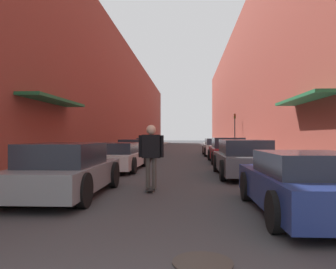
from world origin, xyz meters
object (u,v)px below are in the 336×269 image
object	(u,v)px
parked_car_left_1	(118,157)
parked_car_left_2	(136,150)
parked_car_right_0	(306,184)
traffic_light	(235,128)
parked_car_left_0	(66,170)
parked_car_left_3	(149,147)
parked_car_right_3	(216,147)
parked_car_right_1	(243,159)
parked_car_right_2	(227,151)
skateboarder	(151,150)
manhole_cover	(203,263)

from	to	relation	value
parked_car_left_1	parked_car_left_2	world-z (taller)	parked_car_left_2
parked_car_right_0	traffic_light	xyz separation A→B (m)	(2.10, 24.36, 1.64)
parked_car_left_0	parked_car_right_0	bearing A→B (deg)	-16.90
parked_car_left_3	traffic_light	size ratio (longest dim) A/B	1.43
parked_car_left_3	parked_car_right_3	bearing A→B (deg)	-8.52
parked_car_right_0	parked_car_right_1	xyz separation A→B (m)	(-0.20, 5.74, 0.06)
parked_car_left_1	parked_car_left_2	xyz separation A→B (m)	(-0.09, 5.52, 0.03)
parked_car_right_1	parked_car_right_3	world-z (taller)	parked_car_right_1
parked_car_right_0	parked_car_right_2	world-z (taller)	parked_car_right_2
parked_car_left_2	traffic_light	world-z (taller)	traffic_light
skateboarder	manhole_cover	bearing A→B (deg)	-76.61
parked_car_right_2	parked_car_right_3	xyz separation A→B (m)	(-0.07, 6.20, -0.03)
parked_car_left_1	parked_car_right_1	xyz separation A→B (m)	(4.98, -1.85, 0.06)
traffic_light	parked_car_left_1	bearing A→B (deg)	-113.46
parked_car_left_3	traffic_light	bearing A→B (deg)	37.55
parked_car_left_0	traffic_light	bearing A→B (deg)	72.44
parked_car_right_2	manhole_cover	distance (m)	14.36
parked_car_left_0	parked_car_right_3	distance (m)	17.17
parked_car_left_0	parked_car_left_2	xyz separation A→B (m)	(-0.15, 11.55, -0.02)
parked_car_left_3	parked_car_right_1	size ratio (longest dim) A/B	1.08
parked_car_left_1	traffic_light	bearing A→B (deg)	66.54
parked_car_left_0	parked_car_left_1	xyz separation A→B (m)	(-0.06, 6.03, -0.05)
parked_car_right_0	parked_car_right_1	world-z (taller)	parked_car_right_1
parked_car_right_2	parked_car_right_0	bearing A→B (deg)	-89.67
parked_car_left_0	parked_car_left_1	world-z (taller)	parked_car_left_0
parked_car_right_1	parked_car_left_3	bearing A→B (deg)	111.05
skateboarder	parked_car_right_0	bearing A→B (deg)	-37.33
parked_car_left_2	parked_car_right_3	world-z (taller)	parked_car_right_3
parked_car_right_0	parked_car_left_2	bearing A→B (deg)	111.90
parked_car_left_0	parked_car_left_3	xyz separation A→B (m)	(-0.08, 17.19, -0.01)
parked_car_left_3	parked_car_right_0	size ratio (longest dim) A/B	1.20
parked_car_left_1	parked_car_left_3	xyz separation A→B (m)	(-0.02, 11.16, 0.04)
parked_car_left_3	manhole_cover	xyz separation A→B (m)	(3.20, -21.17, -0.60)
manhole_cover	traffic_light	xyz separation A→B (m)	(4.10, 26.79, 2.20)
traffic_light	parked_car_right_2	bearing A→B (deg)	-99.77
parked_car_left_0	parked_car_right_1	world-z (taller)	parked_car_right_1
parked_car_left_0	traffic_light	distance (m)	23.97
skateboarder	parked_car_right_3	bearing A→B (deg)	79.05
parked_car_right_0	parked_car_right_1	distance (m)	5.75
parked_car_left_3	skateboarder	world-z (taller)	skateboarder
parked_car_right_3	skateboarder	size ratio (longest dim) A/B	2.61
parked_car_left_2	parked_car_right_0	bearing A→B (deg)	-68.10
parked_car_right_2	parked_car_left_3	bearing A→B (deg)	126.41
parked_car_right_0	parked_car_right_1	bearing A→B (deg)	91.96
parked_car_right_0	parked_car_right_3	bearing A→B (deg)	90.44
parked_car_left_1	parked_car_right_2	distance (m)	6.61
parked_car_right_3	traffic_light	bearing A→B (deg)	70.66
parked_car_right_0	skateboarder	bearing A→B (deg)	142.67
parked_car_left_1	parked_car_right_0	size ratio (longest dim) A/B	1.19
parked_car_right_2	manhole_cover	bearing A→B (deg)	-97.75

